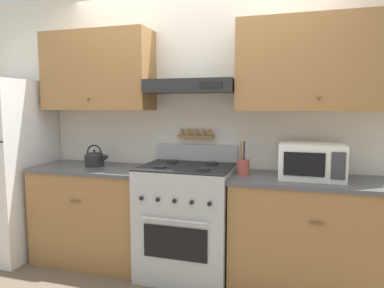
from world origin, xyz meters
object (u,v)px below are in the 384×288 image
(refrigerator, at_px, (8,168))
(tea_kettle, at_px, (95,158))
(microwave, at_px, (311,161))
(utensil_crock, at_px, (243,166))
(stove_range, at_px, (187,220))

(refrigerator, bearing_deg, tea_kettle, 6.85)
(microwave, bearing_deg, tea_kettle, -179.47)
(microwave, relative_size, utensil_crock, 1.75)
(stove_range, height_order, refrigerator, refrigerator)
(tea_kettle, xyz_separation_m, microwave, (1.93, 0.02, 0.06))
(tea_kettle, bearing_deg, microwave, 0.53)
(tea_kettle, bearing_deg, stove_range, -3.26)
(stove_range, relative_size, tea_kettle, 4.75)
(refrigerator, distance_m, microwave, 2.86)
(tea_kettle, distance_m, microwave, 1.93)
(stove_range, xyz_separation_m, utensil_crock, (0.47, 0.05, 0.49))
(stove_range, distance_m, microwave, 1.15)
(tea_kettle, bearing_deg, refrigerator, -173.15)
(utensil_crock, bearing_deg, microwave, 1.92)
(stove_range, relative_size, refrigerator, 0.65)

